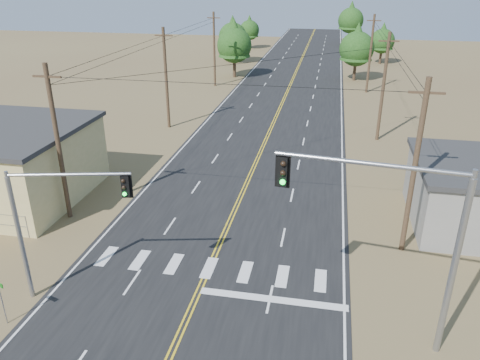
# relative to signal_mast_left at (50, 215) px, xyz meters

# --- Properties ---
(road) EXTENTS (15.00, 200.00, 0.02)m
(road) POSITION_rel_signal_mast_left_xyz_m (6.45, 25.65, -4.54)
(road) COLOR black
(road) RESTS_ON ground
(utility_pole_left_near) EXTENTS (1.80, 0.30, 10.00)m
(utility_pole_left_near) POSITION_rel_signal_mast_left_xyz_m (-4.05, 7.65, 0.57)
(utility_pole_left_near) COLOR #4C3826
(utility_pole_left_near) RESTS_ON ground
(utility_pole_left_mid) EXTENTS (1.80, 0.30, 10.00)m
(utility_pole_left_mid) POSITION_rel_signal_mast_left_xyz_m (-4.05, 27.65, 0.57)
(utility_pole_left_mid) COLOR #4C3826
(utility_pole_left_mid) RESTS_ON ground
(utility_pole_left_far) EXTENTS (1.80, 0.30, 10.00)m
(utility_pole_left_far) POSITION_rel_signal_mast_left_xyz_m (-4.05, 47.65, 0.57)
(utility_pole_left_far) COLOR #4C3826
(utility_pole_left_far) RESTS_ON ground
(utility_pole_right_near) EXTENTS (1.80, 0.30, 10.00)m
(utility_pole_right_near) POSITION_rel_signal_mast_left_xyz_m (16.95, 7.65, 0.57)
(utility_pole_right_near) COLOR #4C3826
(utility_pole_right_near) RESTS_ON ground
(utility_pole_right_mid) EXTENTS (1.80, 0.30, 10.00)m
(utility_pole_right_mid) POSITION_rel_signal_mast_left_xyz_m (16.95, 27.65, 0.57)
(utility_pole_right_mid) COLOR #4C3826
(utility_pole_right_mid) RESTS_ON ground
(utility_pole_right_far) EXTENTS (1.80, 0.30, 10.00)m
(utility_pole_right_far) POSITION_rel_signal_mast_left_xyz_m (16.95, 47.65, 0.57)
(utility_pole_right_far) COLOR #4C3826
(utility_pole_right_far) RESTS_ON ground
(signal_mast_left) EXTENTS (5.45, 1.43, 6.73)m
(signal_mast_left) POSITION_rel_signal_mast_left_xyz_m (0.00, 0.00, 0.00)
(signal_mast_left) COLOR gray
(signal_mast_left) RESTS_ON ground
(signal_mast_right) EXTENTS (7.39, 1.20, 8.32)m
(signal_mast_right) POSITION_rel_signal_mast_left_xyz_m (15.30, -0.08, 1.12)
(signal_mast_right) COLOR gray
(signal_mast_right) RESTS_ON ground
(street_sign) EXTENTS (0.65, 0.24, 2.28)m
(street_sign) POSITION_rel_signal_mast_left_xyz_m (-1.54, -2.35, -3.02)
(street_sign) COLOR gray
(street_sign) RESTS_ON ground
(tree_left_near) EXTENTS (5.21, 5.21, 8.68)m
(tree_left_near) POSITION_rel_signal_mast_left_xyz_m (-2.55, 54.15, 0.76)
(tree_left_near) COLOR #3F2D1E
(tree_left_near) RESTS_ON ground
(tree_left_mid) EXTENTS (4.90, 4.90, 8.17)m
(tree_left_mid) POSITION_rel_signal_mast_left_xyz_m (-5.38, 66.40, 0.45)
(tree_left_mid) COLOR #3F2D1E
(tree_left_mid) RESTS_ON ground
(tree_left_far) EXTENTS (4.10, 4.10, 6.84)m
(tree_left_far) POSITION_rel_signal_mast_left_xyz_m (-5.53, 84.23, -0.37)
(tree_left_far) COLOR #3F2D1E
(tree_left_far) RESTS_ON ground
(tree_right_near) EXTENTS (5.02, 5.02, 8.37)m
(tree_right_near) POSITION_rel_signal_mast_left_xyz_m (15.50, 55.21, 0.57)
(tree_right_near) COLOR #3F2D1E
(tree_right_near) RESTS_ON ground
(tree_right_mid) EXTENTS (4.21, 4.21, 7.02)m
(tree_right_mid) POSITION_rel_signal_mast_left_xyz_m (20.45, 70.75, -0.26)
(tree_right_mid) COLOR #3F2D1E
(tree_right_mid) RESTS_ON ground
(tree_right_far) EXTENTS (5.56, 5.56, 9.26)m
(tree_right_far) POSITION_rel_signal_mast_left_xyz_m (15.45, 95.26, 1.12)
(tree_right_far) COLOR #3F2D1E
(tree_right_far) RESTS_ON ground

